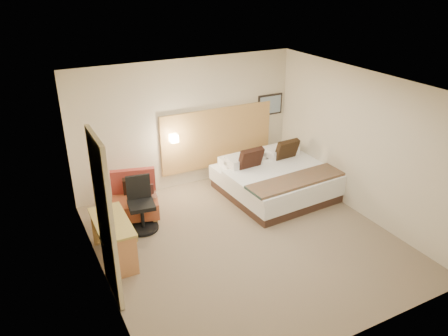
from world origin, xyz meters
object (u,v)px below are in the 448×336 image
lounge_chair (135,200)px  desk_chair (141,208)px  side_table (147,205)px  desk (114,229)px  bed (276,179)px

lounge_chair → desk_chair: size_ratio=1.00×
side_table → desk: size_ratio=0.43×
bed → desk: bearing=-168.9°
bed → desk_chair: 2.87m
side_table → desk: bearing=-131.0°
side_table → desk_chair: (-0.19, -0.29, 0.13)m
bed → lounge_chair: bearing=170.9°
desk_chair → lounge_chair: bearing=87.4°
bed → side_table: 2.69m
side_table → desk: desk is taller
desk → bed: bearing=11.1°
bed → lounge_chair: 2.88m
side_table → desk: (-0.85, -0.97, 0.29)m
desk → side_table: bearing=49.0°
lounge_chair → side_table: lounge_chair is taller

